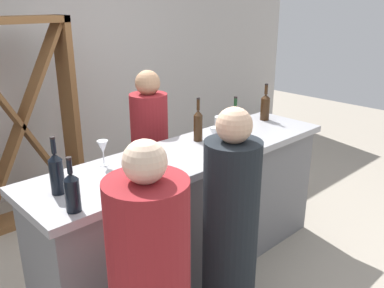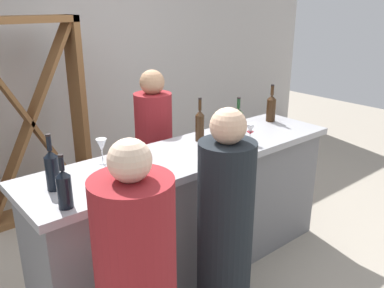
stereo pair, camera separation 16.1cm
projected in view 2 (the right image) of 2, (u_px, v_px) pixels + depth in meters
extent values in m
plane|color=#9E9384|center=(192.00, 267.00, 3.22)|extent=(12.00, 12.00, 0.00)
cube|color=#BCB7B2|center=(60.00, 59.00, 4.34)|extent=(8.00, 0.10, 2.80)
cube|color=slate|center=(192.00, 215.00, 3.06)|extent=(2.35, 0.55, 0.94)
cube|color=#99999E|center=(192.00, 154.00, 2.90)|extent=(2.43, 0.63, 0.05)
cube|color=brown|center=(79.00, 113.00, 4.04)|extent=(0.06, 0.28, 1.87)
cube|color=brown|center=(15.00, 20.00, 3.44)|extent=(1.04, 0.28, 0.06)
cube|color=brown|center=(42.00, 209.00, 4.05)|extent=(1.04, 0.28, 0.06)
cube|color=brown|center=(30.00, 122.00, 3.75)|extent=(0.95, 0.20, 1.77)
cube|color=brown|center=(30.00, 122.00, 3.75)|extent=(0.95, 0.20, 1.77)
cylinder|color=black|center=(65.00, 192.00, 2.07)|extent=(0.08, 0.08, 0.17)
cone|color=black|center=(63.00, 173.00, 2.03)|extent=(0.08, 0.08, 0.03)
cylinder|color=black|center=(61.00, 164.00, 2.02)|extent=(0.03, 0.03, 0.07)
cylinder|color=black|center=(60.00, 156.00, 2.00)|extent=(0.03, 0.03, 0.01)
cylinder|color=black|center=(53.00, 173.00, 2.26)|extent=(0.08, 0.08, 0.20)
cone|color=black|center=(50.00, 154.00, 2.23)|extent=(0.08, 0.08, 0.04)
cylinder|color=black|center=(49.00, 143.00, 2.20)|extent=(0.03, 0.03, 0.08)
cylinder|color=black|center=(48.00, 135.00, 2.19)|extent=(0.03, 0.03, 0.01)
cylinder|color=#331E0F|center=(200.00, 128.00, 3.06)|extent=(0.07, 0.07, 0.20)
cone|color=#331E0F|center=(200.00, 113.00, 3.02)|extent=(0.07, 0.07, 0.04)
cylinder|color=#331E0F|center=(200.00, 105.00, 3.00)|extent=(0.02, 0.02, 0.08)
cylinder|color=black|center=(200.00, 99.00, 2.98)|extent=(0.03, 0.03, 0.01)
cylinder|color=#193D1E|center=(238.00, 124.00, 3.20)|extent=(0.08, 0.08, 0.18)
cone|color=#193D1E|center=(238.00, 110.00, 3.16)|extent=(0.08, 0.08, 0.03)
cylinder|color=#193D1E|center=(239.00, 104.00, 3.14)|extent=(0.03, 0.03, 0.08)
cylinder|color=black|center=(239.00, 98.00, 3.13)|extent=(0.03, 0.03, 0.01)
cylinder|color=#331E0F|center=(271.00, 110.00, 3.56)|extent=(0.08, 0.08, 0.19)
cone|color=#331E0F|center=(272.00, 97.00, 3.52)|extent=(0.08, 0.08, 0.04)
cylinder|color=#331E0F|center=(272.00, 91.00, 3.50)|extent=(0.03, 0.03, 0.08)
cylinder|color=black|center=(273.00, 85.00, 3.48)|extent=(0.03, 0.03, 0.01)
cylinder|color=white|center=(250.00, 143.00, 3.04)|extent=(0.06, 0.06, 0.00)
cylinder|color=white|center=(250.00, 138.00, 3.02)|extent=(0.01, 0.01, 0.07)
cone|color=white|center=(250.00, 129.00, 3.00)|extent=(0.06, 0.06, 0.08)
cone|color=maroon|center=(250.00, 133.00, 3.01)|extent=(0.05, 0.05, 0.02)
cylinder|color=white|center=(214.00, 146.00, 2.97)|extent=(0.06, 0.06, 0.00)
cylinder|color=white|center=(214.00, 142.00, 2.95)|extent=(0.01, 0.01, 0.07)
cone|color=white|center=(214.00, 133.00, 2.93)|extent=(0.06, 0.06, 0.07)
cylinder|color=white|center=(103.00, 163.00, 2.66)|extent=(0.06, 0.06, 0.00)
cylinder|color=white|center=(102.00, 157.00, 2.65)|extent=(0.01, 0.01, 0.08)
cone|color=white|center=(101.00, 145.00, 2.62)|extent=(0.07, 0.07, 0.09)
cylinder|color=silver|center=(224.00, 129.00, 3.06)|extent=(0.11, 0.11, 0.18)
cylinder|color=black|center=(225.00, 239.00, 2.47)|extent=(0.38, 0.38, 1.25)
sphere|color=#D8AD8C|center=(228.00, 126.00, 2.23)|extent=(0.21, 0.21, 0.21)
sphere|color=beige|center=(130.00, 160.00, 1.73)|extent=(0.20, 0.20, 0.20)
cylinder|color=maroon|center=(155.00, 165.00, 3.55)|extent=(0.41, 0.41, 1.27)
sphere|color=tan|center=(152.00, 82.00, 3.31)|extent=(0.21, 0.21, 0.21)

